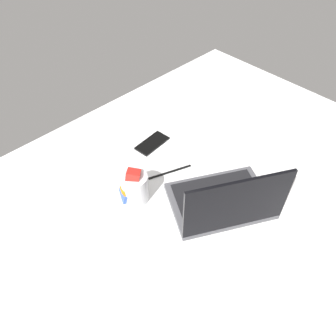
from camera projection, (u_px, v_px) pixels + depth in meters
The scene contains 5 objects.
bed_mattress at pixel (199, 221), 119.84cm from camera, with size 180.00×140.00×18.00cm, color white.
laptop at pixel (224, 201), 109.09cm from camera, with size 40.01×36.11×23.00cm.
snack_cup at pixel (134, 188), 111.28cm from camera, with size 10.07×9.63×13.80cm.
cell_phone at pixel (152, 143), 134.77cm from camera, with size 6.80×14.00×0.80cm, color black.
charger_cable at pixel (170, 172), 123.79cm from camera, with size 17.00×0.60×0.60cm, color black.
Camera 1 is at (56.44, 42.19, 108.41)cm, focal length 35.66 mm.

